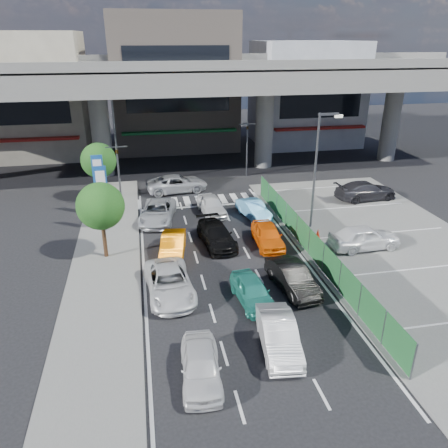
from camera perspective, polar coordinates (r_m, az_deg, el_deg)
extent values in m
plane|color=black|center=(24.61, 0.99, -7.23)|extent=(120.00, 120.00, 0.00)
cube|color=slate|center=(30.19, 21.06, -2.77)|extent=(12.00, 28.00, 0.06)
cube|color=slate|center=(27.79, -15.08, -4.17)|extent=(4.00, 30.00, 0.12)
cylinder|color=slate|center=(43.69, -15.76, 11.26)|extent=(1.80, 1.80, 8.00)
cylinder|color=slate|center=(45.30, 5.27, 12.42)|extent=(1.80, 1.80, 8.00)
cylinder|color=slate|center=(50.96, 20.94, 12.25)|extent=(1.80, 1.80, 8.00)
cube|color=slate|center=(43.09, -5.32, 18.58)|extent=(64.00, 14.00, 2.00)
cube|color=slate|center=(36.25, -4.18, 19.79)|extent=(64.00, 0.40, 0.90)
cube|color=slate|center=(49.76, -6.28, 20.68)|extent=(64.00, 0.40, 0.90)
cube|color=gray|center=(54.29, -24.10, 15.07)|extent=(12.00, 10.00, 13.00)
cube|color=maroon|center=(49.94, -24.55, 10.07)|extent=(10.80, 1.60, 0.25)
cube|color=black|center=(49.36, -25.39, 14.98)|extent=(9.60, 0.10, 5.85)
cube|color=gray|center=(54.13, -6.57, 17.90)|extent=(14.00, 10.00, 15.00)
cube|color=#14652D|center=(49.77, -5.80, 11.98)|extent=(12.60, 1.60, 0.25)
cube|color=black|center=(49.08, -6.08, 18.25)|extent=(11.20, 0.10, 6.75)
cube|color=gray|center=(56.92, 10.55, 16.41)|extent=(12.00, 10.00, 12.00)
cube|color=maroon|center=(52.73, 12.30, 12.22)|extent=(10.80, 1.60, 0.25)
cube|color=black|center=(52.23, 12.63, 16.32)|extent=(9.60, 0.10, 5.40)
cylinder|color=#595B60|center=(34.23, -13.52, 5.85)|extent=(0.14, 0.14, 5.20)
cube|color=#595B60|center=(33.61, -13.90, 9.75)|extent=(1.60, 0.08, 0.08)
imported|color=black|center=(33.68, -13.86, 9.26)|extent=(0.26, 1.24, 0.50)
cylinder|color=#595B60|center=(42.13, 3.01, 9.71)|extent=(0.14, 0.14, 5.20)
cube|color=#595B60|center=(41.63, 3.08, 12.92)|extent=(1.60, 0.08, 0.08)
imported|color=black|center=(41.68, 3.08, 12.51)|extent=(0.26, 1.24, 0.50)
cylinder|color=#595B60|center=(30.29, 11.78, 6.52)|extent=(0.16, 0.16, 8.00)
cube|color=#595B60|center=(29.67, 13.51, 13.78)|extent=(1.40, 0.15, 0.15)
cube|color=silver|center=(29.99, 14.74, 13.46)|extent=(0.50, 0.22, 0.18)
cylinder|color=#595B60|center=(39.69, -13.93, 10.29)|extent=(0.16, 0.16, 8.00)
cube|color=#595B60|center=(39.01, -13.59, 15.94)|extent=(1.40, 0.15, 0.15)
cube|color=silver|center=(39.01, -12.51, 15.81)|extent=(0.50, 0.22, 0.18)
cylinder|color=#595B60|center=(31.02, -15.28, 0.88)|extent=(0.10, 0.10, 2.20)
cube|color=#154793|center=(30.31, -15.70, 4.55)|extent=(0.80, 0.12, 3.00)
cube|color=white|center=(30.24, -15.71, 4.51)|extent=(0.60, 0.02, 2.40)
cylinder|color=#595B60|center=(33.85, -15.69, 2.74)|extent=(0.10, 0.10, 2.20)
cube|color=#154793|center=(33.20, -16.08, 6.13)|extent=(0.80, 0.12, 3.00)
cube|color=white|center=(33.13, -16.09, 6.09)|extent=(0.60, 0.02, 2.40)
cylinder|color=#382314|center=(27.30, -15.33, -2.04)|extent=(0.24, 0.24, 2.40)
sphere|color=#154814|center=(26.46, -15.83, 2.27)|extent=(2.80, 2.80, 2.80)
cylinder|color=#382314|center=(37.14, -15.69, 4.72)|extent=(0.24, 0.24, 2.40)
sphere|color=#154814|center=(36.52, -16.06, 7.99)|extent=(2.80, 2.80, 2.80)
imported|color=silver|center=(17.99, -3.06, -17.97)|extent=(1.84, 3.96, 1.31)
imported|color=silver|center=(19.52, 7.15, -14.18)|extent=(1.93, 4.33, 1.38)
imported|color=silver|center=(23.12, -7.15, -7.64)|extent=(2.62, 5.11, 1.38)
imported|color=#278776|center=(22.40, 3.73, -8.74)|extent=(1.89, 3.91, 1.29)
imported|color=black|center=(23.67, 8.92, -6.95)|extent=(2.03, 4.35, 1.38)
imported|color=orange|center=(27.10, -6.68, -2.78)|extent=(2.03, 4.16, 1.31)
imported|color=black|center=(28.30, -1.00, -1.44)|extent=(2.37, 4.73, 1.32)
imported|color=#F36309|center=(28.32, 5.73, -1.47)|extent=(1.81, 4.12, 1.38)
imported|color=#A6A9AD|center=(32.24, -8.68, 1.55)|extent=(3.23, 5.32, 1.38)
imported|color=silver|center=(33.20, -1.64, 2.47)|extent=(2.05, 4.20, 1.38)
imported|color=#5FB2EA|center=(32.58, 3.91, 1.90)|extent=(2.09, 4.02, 1.26)
imported|color=#ABADB3|center=(38.27, -6.16, 5.28)|extent=(5.53, 3.09, 1.46)
imported|color=white|center=(28.98, 17.88, -1.65)|extent=(4.58, 1.97, 1.54)
imported|color=#28272C|center=(37.88, 18.02, 4.17)|extent=(5.28, 2.47, 1.49)
cone|color=red|center=(29.72, 12.14, -1.25)|extent=(0.38, 0.38, 0.70)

